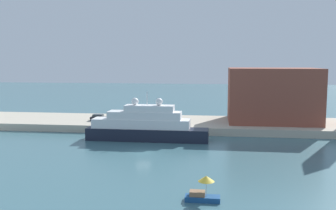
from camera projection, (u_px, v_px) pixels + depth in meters
name	position (u px, v px, depth m)	size (l,w,h in m)	color
ground	(143.00, 152.00, 65.54)	(400.00, 400.00, 0.00)	#3D6670
quay_dock	(164.00, 124.00, 90.47)	(110.00, 18.83, 1.62)	#B7AD99
large_yacht	(145.00, 126.00, 75.14)	(24.32, 4.22, 9.79)	black
small_motorboat	(203.00, 191.00, 42.56)	(3.96, 1.85, 2.97)	navy
harbor_building	(272.00, 95.00, 88.27)	(20.30, 15.30, 12.53)	brown
parked_car	(99.00, 118.00, 90.12)	(3.89, 1.76, 1.50)	black
person_figure	(112.00, 121.00, 85.14)	(0.36, 0.36, 1.62)	maroon
mooring_bollard	(183.00, 125.00, 81.90)	(0.44, 0.44, 0.80)	black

